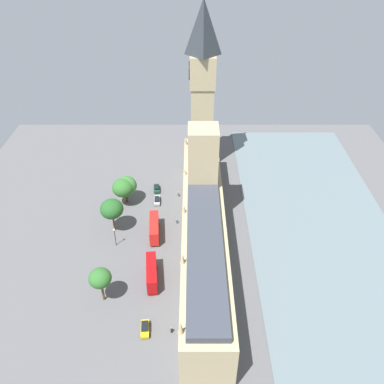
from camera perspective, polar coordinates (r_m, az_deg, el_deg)
The scene contains 18 objects.
ground_plane at distance 111.61m, azimuth 0.52°, elevation -7.82°, with size 148.90×148.90×0.00m, color #565659.
river_thames at distance 117.56m, azimuth 18.63°, elevation -7.37°, with size 41.98×134.01×0.25m, color slate.
parliament_building at distance 107.87m, azimuth 1.59°, elevation -4.04°, with size 11.14×78.90×29.11m.
clock_tower at distance 134.23m, azimuth 1.48°, elevation 14.87°, with size 8.46×8.46×55.83m.
car_dark_green_under_trees at distance 132.15m, azimuth -5.04°, elevation 0.54°, with size 2.24×4.56×1.74m.
car_silver_far_end at distance 126.92m, azimuth -4.97°, elevation -1.15°, with size 2.03×4.59×1.74m.
double_decker_bus_near_tower at distance 114.05m, azimuth -5.38°, elevation -5.07°, with size 3.32×10.66×4.75m.
double_decker_bus_opposite_hall at distance 102.00m, azimuth -5.74°, elevation -11.28°, with size 3.57×10.70×4.75m.
car_yellow_cab_trailing at distance 94.14m, azimuth -6.69°, elevation -18.63°, with size 2.17×4.53×1.74m.
pedestrian_kerbside at distance 93.59m, azimuth -2.91°, elevation -18.96°, with size 0.58×0.66×1.63m.
pedestrian_midblock at distance 118.74m, azimuth -2.14°, elevation -4.17°, with size 0.61×0.51×1.59m.
pedestrian_leading at distance 129.30m, azimuth -1.93°, elevation -0.30°, with size 0.57×0.66×1.65m.
plane_tree_by_river_gate at distance 114.15m, azimuth -11.30°, elevation -2.38°, with size 6.47×6.47×10.48m.
plane_tree_corner at distance 125.52m, azimuth -9.36°, elevation 0.88°, with size 6.74×6.74×8.91m.
plane_tree_slot_10 at distance 124.34m, azimuth -9.75°, elevation 0.58°, with size 6.57×6.57×9.08m.
plane_tree_slot_11 at distance 96.28m, azimuth -12.89°, elevation -11.84°, with size 5.29×5.29×9.63m.
street_lamp_slot_12 at distance 125.82m, azimuth -9.43°, elevation 0.15°, with size 0.56×0.56×6.56m.
street_lamp_slot_13 at distance 111.42m, azimuth -10.91°, elevation -5.84°, with size 0.56×0.56×5.85m.
Camera 1 is at (0.98, 80.48, 77.32)m, focal length 37.63 mm.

